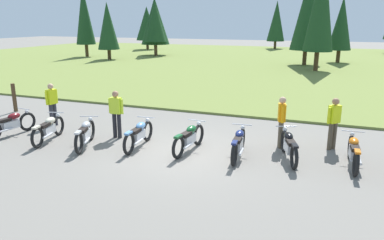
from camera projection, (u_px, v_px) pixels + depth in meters
ground_plane at (185, 152)px, 11.41m from camera, size 140.00×140.00×0.00m
grass_moorland at (289, 63)px, 35.56m from camera, size 80.00×44.00×0.10m
forest_treeline at (256, 18)px, 41.47m from camera, size 40.61×27.53×8.92m
motorcycle_maroon at (11, 124)px, 12.98m from camera, size 0.62×2.10×0.88m
motorcycle_cream at (49, 129)px, 12.39m from camera, size 0.74×2.07×0.88m
motorcycle_silver at (85, 133)px, 11.86m from camera, size 0.93×2.00×0.88m
motorcycle_sky_blue at (139, 134)px, 11.77m from camera, size 0.62×2.10×0.88m
motorcycle_british_green at (189, 138)px, 11.40m from camera, size 0.62×2.10×0.88m
motorcycle_navy at (239, 143)px, 10.90m from camera, size 0.62×2.10×0.88m
motorcycle_black at (289, 146)px, 10.69m from camera, size 0.86×2.03×0.88m
motorcycle_orange at (354, 152)px, 10.21m from camera, size 0.62×2.10×0.88m
rider_near_row_end at (52, 102)px, 14.08m from camera, size 0.27×0.54×1.67m
rider_checking_bike at (116, 111)px, 12.61m from camera, size 0.55×0.25×1.67m
rider_in_hivis_vest at (334, 121)px, 11.46m from camera, size 0.40×0.44×1.67m
rider_with_back_turned at (281, 119)px, 11.65m from camera, size 0.29×0.54×1.67m
trail_marker_post at (14, 98)px, 16.39m from camera, size 0.12×0.12×1.28m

